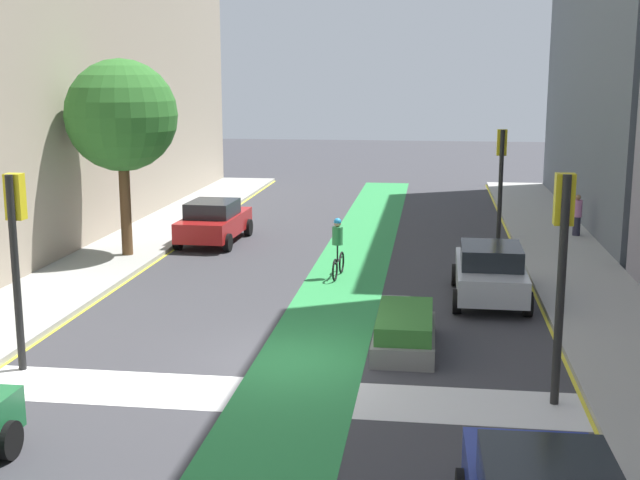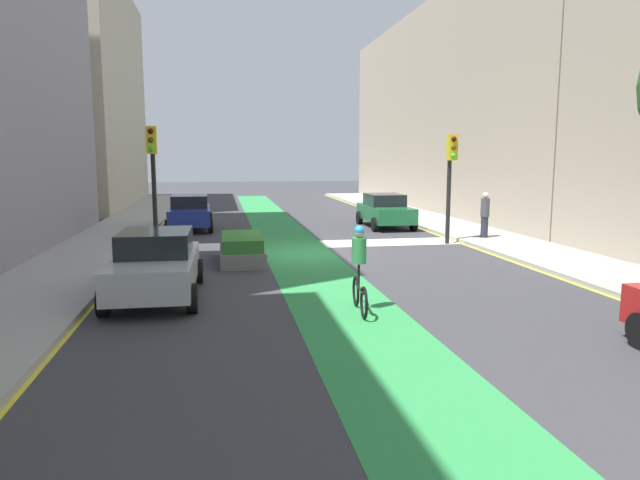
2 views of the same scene
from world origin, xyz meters
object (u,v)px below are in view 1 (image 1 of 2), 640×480
object	(u,v)px
pedestrian_sidewalk_right_a	(577,215)
cyclist_in_lane	(338,246)
car_silver_right_far	(490,272)
median_planter	(405,331)
traffic_signal_far_right	(501,163)
street_tree_near	(121,116)
traffic_signal_near_left	(16,233)
traffic_signal_near_right	(562,245)
car_red_left_far	(214,221)

from	to	relation	value
pedestrian_sidewalk_right_a	cyclist_in_lane	bearing A→B (deg)	-138.90
car_silver_right_far	median_planter	world-z (taller)	car_silver_right_far
cyclist_in_lane	median_planter	size ratio (longest dim) A/B	0.61
traffic_signal_far_right	street_tree_near	size ratio (longest dim) A/B	0.64
traffic_signal_near_left	traffic_signal_far_right	bearing A→B (deg)	54.44
pedestrian_sidewalk_right_a	street_tree_near	bearing A→B (deg)	-160.53
traffic_signal_near_right	median_planter	distance (m)	4.81
cyclist_in_lane	pedestrian_sidewalk_right_a	bearing A→B (deg)	41.10
median_planter	pedestrian_sidewalk_right_a	bearing A→B (deg)	66.40
traffic_signal_near_left	street_tree_near	xyz separation A→B (m)	(-1.61, 10.41, 1.85)
cyclist_in_lane	street_tree_near	distance (m)	8.37
traffic_signal_near_right	pedestrian_sidewalk_right_a	xyz separation A→B (m)	(2.98, 16.28, -2.12)
traffic_signal_near_left	car_silver_right_far	xyz separation A→B (m)	(10.09, 6.75, -2.10)
traffic_signal_near_left	street_tree_near	distance (m)	10.70
cyclist_in_lane	traffic_signal_far_right	bearing A→B (deg)	51.17
traffic_signal_far_right	cyclist_in_lane	world-z (taller)	traffic_signal_far_right
traffic_signal_far_right	street_tree_near	world-z (taller)	street_tree_near
cyclist_in_lane	median_planter	xyz separation A→B (m)	(2.26, -6.40, -0.57)
traffic_signal_far_right	car_red_left_far	world-z (taller)	traffic_signal_far_right
pedestrian_sidewalk_right_a	car_red_left_far	bearing A→B (deg)	-169.54
traffic_signal_near_right	car_red_left_far	bearing A→B (deg)	126.64
car_silver_right_far	cyclist_in_lane	bearing A→B (deg)	155.63
car_silver_right_far	car_red_left_far	xyz separation A→B (m)	(-9.51, 6.68, 0.00)
cyclist_in_lane	traffic_signal_near_left	bearing A→B (deg)	-122.93
traffic_signal_far_right	pedestrian_sidewalk_right_a	distance (m)	3.55
traffic_signal_near_right	street_tree_near	xyz separation A→B (m)	(-12.47, 10.81, 1.70)
traffic_signal_near_right	traffic_signal_near_left	world-z (taller)	traffic_signal_near_right
traffic_signal_far_right	pedestrian_sidewalk_right_a	size ratio (longest dim) A/B	2.67
traffic_signal_near_left	car_silver_right_far	size ratio (longest dim) A/B	0.98
traffic_signal_near_right	cyclist_in_lane	distance (m)	10.72
car_red_left_far	cyclist_in_lane	distance (m)	6.92
median_planter	traffic_signal_near_left	bearing A→B (deg)	-163.49
traffic_signal_near_left	traffic_signal_near_right	bearing A→B (deg)	-2.11
traffic_signal_near_left	median_planter	bearing A→B (deg)	16.51
traffic_signal_near_left	cyclist_in_lane	bearing A→B (deg)	57.07
pedestrian_sidewalk_right_a	street_tree_near	distance (m)	16.83
traffic_signal_near_left	cyclist_in_lane	xyz separation A→B (m)	(5.67, 8.75, -1.93)
traffic_signal_near_right	cyclist_in_lane	size ratio (longest dim) A/B	2.35
traffic_signal_far_right	median_planter	size ratio (longest dim) A/B	1.35
traffic_signal_far_right	pedestrian_sidewalk_right_a	xyz separation A→B (m)	(2.91, 0.59, -1.96)
traffic_signal_near_right	car_red_left_far	size ratio (longest dim) A/B	1.02
car_silver_right_far	pedestrian_sidewalk_right_a	distance (m)	9.87
traffic_signal_near_left	cyclist_in_lane	world-z (taller)	traffic_signal_near_left
car_silver_right_far	car_red_left_far	size ratio (longest dim) A/B	0.99
car_silver_right_far	car_red_left_far	distance (m)	11.62
median_planter	car_red_left_far	bearing A→B (deg)	123.59
car_silver_right_far	median_planter	bearing A→B (deg)	-116.12
traffic_signal_near_right	car_silver_right_far	xyz separation A→B (m)	(-0.77, 7.15, -2.25)
car_red_left_far	pedestrian_sidewalk_right_a	distance (m)	13.49
cyclist_in_lane	car_red_left_far	bearing A→B (deg)	137.47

